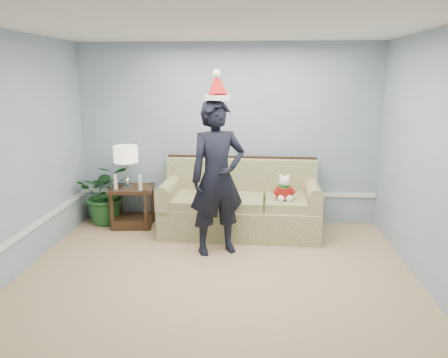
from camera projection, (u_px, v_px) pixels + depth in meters
name	position (u px, v px, depth m)	size (l,w,h in m)	color
room_shell	(211.00, 170.00, 4.13)	(4.54, 5.04, 2.74)	tan
wainscot_trim	(129.00, 218.00, 5.56)	(4.49, 4.99, 0.06)	white
sofa	(240.00, 207.00, 6.32)	(2.25, 1.02, 1.04)	olive
side_table	(133.00, 211.00, 6.56)	(0.69, 0.60, 0.61)	#3E2A16
table_lamp	(126.00, 156.00, 6.33)	(0.35, 0.35, 0.62)	silver
candle_pair	(128.00, 183.00, 6.30)	(0.42, 0.06, 0.22)	silver
houseplant	(107.00, 193.00, 6.66)	(0.84, 0.73, 0.94)	#1F5123
man	(217.00, 178.00, 5.43)	(0.71, 0.47, 1.94)	black
santa_hat	(217.00, 87.00, 5.19)	(0.37, 0.41, 0.36)	white
teddy_bear	(284.00, 191.00, 5.99)	(0.25, 0.27, 0.36)	white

